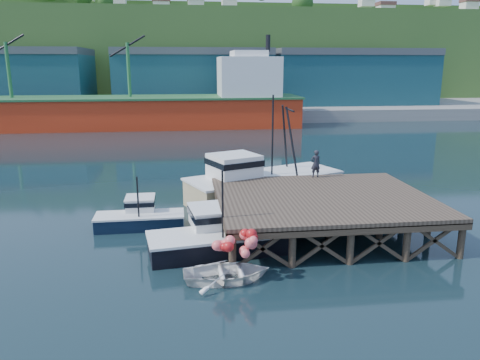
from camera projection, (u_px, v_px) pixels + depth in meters
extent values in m
plane|color=black|center=(227.00, 235.00, 26.52)|extent=(300.00, 300.00, 0.00)
cube|color=brown|center=(323.00, 198.00, 26.70)|extent=(12.00, 10.00, 0.25)
cube|color=#473828|center=(352.00, 231.00, 22.08)|extent=(12.00, 0.30, 0.35)
cylinder|color=#473828|center=(232.00, 254.00, 21.77)|extent=(0.36, 0.36, 2.60)
cylinder|color=#473828|center=(461.00, 243.00, 23.14)|extent=(0.36, 0.36, 2.60)
cylinder|color=#473828|center=(217.00, 198.00, 30.83)|extent=(0.36, 0.36, 2.60)
cylinder|color=#473828|center=(382.00, 193.00, 32.19)|extent=(0.36, 0.36, 2.60)
cube|color=gray|center=(193.00, 107.00, 93.70)|extent=(160.00, 40.00, 2.00)
cube|color=#1A4D56|center=(193.00, 80.00, 87.56)|extent=(28.00, 16.00, 9.00)
cube|color=#1A4D56|center=(348.00, 80.00, 91.15)|extent=(30.00, 16.00, 9.00)
cube|color=red|center=(118.00, 113.00, 70.78)|extent=(55.00, 9.50, 4.40)
cube|color=#26592D|center=(117.00, 98.00, 70.23)|extent=(55.50, 10.00, 0.30)
cube|color=silver|center=(248.00, 77.00, 71.90)|extent=(9.00, 9.00, 6.00)
cube|color=silver|center=(248.00, 55.00, 71.11)|extent=(5.00, 7.00, 1.20)
cylinder|color=black|center=(268.00, 43.00, 71.06)|extent=(0.70, 0.70, 2.50)
cube|color=#2D511E|center=(189.00, 58.00, 120.19)|extent=(220.00, 50.00, 22.00)
cube|color=black|center=(140.00, 221.00, 27.55)|extent=(5.09, 1.89, 0.79)
cube|color=silver|center=(140.00, 215.00, 27.45)|extent=(5.19, 1.93, 0.10)
cube|color=silver|center=(140.00, 204.00, 28.24)|extent=(1.67, 1.67, 0.79)
cube|color=black|center=(140.00, 201.00, 28.20)|extent=(1.76, 1.76, 0.26)
cylinder|color=black|center=(138.00, 197.00, 26.67)|extent=(0.10, 0.10, 2.45)
cube|color=black|center=(220.00, 243.00, 23.92)|extent=(7.43, 3.66, 0.99)
cube|color=silver|center=(220.00, 234.00, 23.80)|extent=(7.58, 3.73, 0.13)
cube|color=silver|center=(214.00, 217.00, 24.88)|extent=(2.69, 2.69, 0.99)
cube|color=black|center=(214.00, 213.00, 24.83)|extent=(2.84, 2.84, 0.33)
cylinder|color=black|center=(223.00, 205.00, 22.72)|extent=(0.10, 0.10, 3.50)
sphere|color=#FF5D5F|center=(220.00, 254.00, 20.78)|extent=(0.46, 0.46, 0.46)
sphere|color=#FF5D5F|center=(241.00, 246.00, 21.05)|extent=(0.46, 0.46, 0.46)
sphere|color=#B31618|center=(233.00, 247.00, 20.42)|extent=(0.46, 0.46, 0.46)
cube|color=#C9B582|center=(265.00, 188.00, 32.96)|extent=(11.47, 7.65, 1.78)
cube|color=silver|center=(265.00, 176.00, 32.74)|extent=(11.73, 7.90, 0.15)
cube|color=silver|center=(230.00, 165.00, 32.24)|extent=(3.80, 3.69, 1.78)
cube|color=black|center=(230.00, 159.00, 32.14)|extent=(3.93, 3.82, 0.39)
cylinder|color=black|center=(272.00, 138.00, 32.16)|extent=(0.12, 0.12, 5.92)
imported|color=white|center=(227.00, 273.00, 20.77)|extent=(3.97, 2.90, 0.80)
imported|color=#212129|center=(316.00, 164.00, 30.78)|extent=(0.70, 0.50, 1.82)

